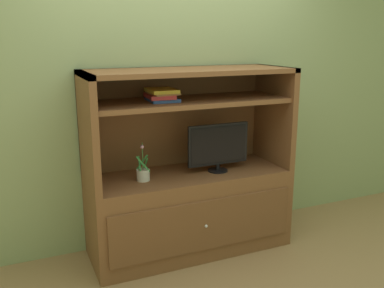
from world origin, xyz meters
name	(u,v)px	position (x,y,z in m)	size (l,w,h in m)	color
ground_plane	(210,270)	(0.00, 0.00, 0.00)	(8.00, 8.00, 0.00)	#99754C
painted_rear_wall	(173,77)	(0.00, 0.75, 1.40)	(6.00, 0.10, 2.80)	#8C9E6B
media_console	(189,193)	(0.00, 0.41, 0.49)	(1.62, 0.62, 1.49)	brown
tv_monitor	(218,146)	(0.23, 0.34, 0.87)	(0.52, 0.16, 0.39)	black
potted_plant	(143,174)	(-0.40, 0.37, 0.71)	(0.11, 0.10, 0.30)	beige
magazine_stack	(161,95)	(-0.23, 0.40, 1.30)	(0.24, 0.29, 0.09)	#2D519E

